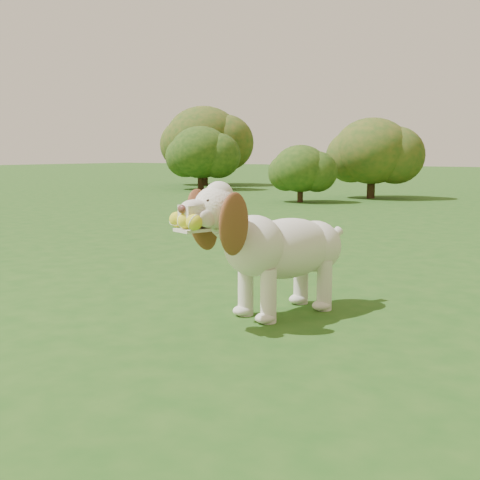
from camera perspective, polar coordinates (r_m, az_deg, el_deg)
The scene contains 6 objects.
ground at distance 4.01m, azimuth 1.16°, elevation -5.61°, with size 80.00×80.00×0.00m, color #1F4F16.
dog at distance 3.54m, azimuth 3.19°, elevation -0.35°, with size 0.68×1.22×0.81m.
shrub_a at distance 11.83m, azimuth 5.76°, elevation 6.75°, with size 1.08×1.08×1.12m.
shrub_g at distance 18.14m, azimuth -3.46°, elevation 9.56°, with size 2.25×2.25×2.33m.
shrub_e at distance 15.89m, azimuth -3.76°, elevation 8.29°, with size 1.59×1.59×1.65m.
shrub_b at distance 13.11m, azimuth 12.41°, elevation 8.24°, with size 1.64×1.64×1.70m.
Camera 1 is at (2.09, -3.29, 0.96)m, focal length 45.00 mm.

